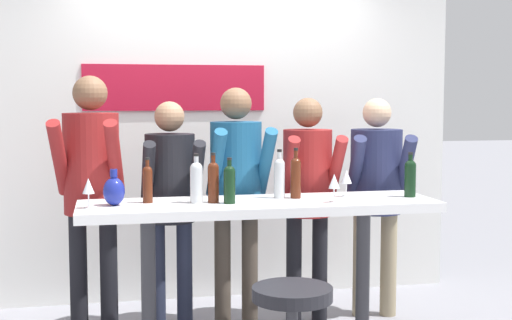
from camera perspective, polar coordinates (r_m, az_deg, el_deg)
The scene contains 18 objects.
back_wall at distance 5.79m, azimuth -2.74°, elevation 1.37°, with size 3.83×0.12×2.50m.
tasting_table at distance 4.47m, azimuth 0.25°, elevation -5.25°, with size 2.23×0.62×0.98m.
person_far_left at distance 4.87m, azimuth -13.03°, elevation -1.30°, with size 0.49×0.60×1.77m.
person_left at distance 4.95m, azimuth -6.87°, elevation -2.38°, with size 0.42×0.51×1.60m.
person_center_left at distance 4.96m, azimuth -1.58°, elevation -1.62°, with size 0.44×0.54×1.69m.
person_center at distance 5.11m, azimuth 4.16°, elevation -1.94°, with size 0.43×0.52×1.62m.
person_center_right at distance 5.30m, azimuth 9.59°, elevation -1.85°, with size 0.50×0.58×1.62m.
wine_bottle_0 at distance 4.34m, azimuth -2.14°, elevation -1.80°, with size 0.07×0.07×0.28m.
wine_bottle_1 at distance 4.38m, azimuth -3.44°, elevation -1.60°, with size 0.07×0.07×0.31m.
wine_bottle_2 at distance 4.73m, azimuth 12.24°, elevation -1.28°, with size 0.07×0.07×0.29m.
wine_bottle_3 at distance 4.57m, azimuth 3.20°, elevation -1.25°, with size 0.07×0.07×0.32m.
wine_bottle_4 at distance 4.37m, azimuth -4.79°, elevation -1.62°, with size 0.08×0.08×0.30m.
wine_bottle_5 at distance 4.57m, azimuth 1.88°, elevation -1.29°, with size 0.07×0.07×0.31m.
wine_bottle_6 at distance 4.41m, azimuth -8.67°, elevation -1.77°, with size 0.06×0.06×0.28m.
wine_glass_0 at distance 4.26m, azimuth -13.26°, elevation -2.12°, with size 0.07×0.07×0.18m.
wine_glass_1 at distance 4.67m, azimuth 7.25°, elevation -1.40°, with size 0.07×0.07×0.18m.
wine_glass_2 at distance 4.41m, azimuth 6.27°, elevation -1.78°, with size 0.07×0.07×0.18m.
decorative_vase at distance 4.34m, azimuth -11.29°, elevation -2.44°, with size 0.13×0.13×0.22m.
Camera 1 is at (-0.94, -4.30, 1.62)m, focal length 50.00 mm.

